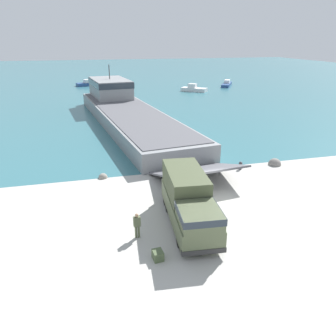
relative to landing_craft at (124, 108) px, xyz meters
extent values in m
plane|color=#B7B5AD|center=(3.43, -28.18, -1.80)|extent=(240.00, 240.00, 0.00)
cube|color=#336B75|center=(3.43, 67.64, -1.80)|extent=(240.00, 180.00, 0.01)
cube|color=gray|center=(0.44, -3.44, -0.81)|extent=(12.86, 38.31, 2.00)
cube|color=#56565B|center=(0.44, -3.44, 0.23)|extent=(12.02, 36.74, 0.08)
cube|color=gray|center=(-1.21, 9.49, 1.76)|extent=(7.00, 11.16, 3.14)
cube|color=#28333D|center=(-1.21, 9.49, 2.72)|extent=(7.18, 11.29, 0.94)
cylinder|color=#3F3F42|center=(-1.21, 9.49, 4.54)|extent=(0.16, 0.16, 2.40)
cube|color=#56565B|center=(3.20, -25.03, -0.76)|extent=(7.64, 6.83, 2.06)
cube|color=#566042|center=(0.34, -31.73, -0.77)|extent=(3.24, 8.15, 1.27)
cube|color=#566042|center=(0.11, -34.35, 0.30)|extent=(2.62, 2.90, 0.88)
cube|color=#28333D|center=(0.11, -34.35, 0.52)|extent=(2.70, 2.94, 0.44)
cube|color=#495236|center=(0.46, -30.38, 0.71)|extent=(2.88, 5.24, 1.69)
cube|color=#2D2D2D|center=(0.00, -35.61, -1.26)|extent=(2.61, 0.47, 0.32)
cylinder|color=black|center=(1.19, -34.28, -1.20)|extent=(0.46, 1.24, 1.22)
cylinder|color=black|center=(-0.95, -34.09, -1.20)|extent=(0.46, 1.24, 1.22)
cylinder|color=black|center=(1.58, -29.92, -1.20)|extent=(0.46, 1.24, 1.22)
cylinder|color=black|center=(-0.56, -29.73, -1.20)|extent=(0.46, 1.24, 1.22)
cylinder|color=black|center=(1.67, -28.82, -1.20)|extent=(0.46, 1.24, 1.22)
cylinder|color=black|center=(-0.47, -28.63, -1.20)|extent=(0.46, 1.24, 1.22)
cylinder|color=#566042|center=(-3.39, -32.49, -1.39)|extent=(0.14, 0.14, 0.83)
cylinder|color=#566042|center=(-3.21, -32.48, -1.39)|extent=(0.14, 0.14, 0.83)
cube|color=#566042|center=(-3.30, -32.49, -0.65)|extent=(0.45, 0.26, 0.65)
sphere|color=tan|center=(-3.30, -32.49, -0.21)|extent=(0.22, 0.22, 0.22)
cube|color=navy|center=(-3.97, 41.73, -1.42)|extent=(7.51, 4.34, 0.77)
cube|color=silver|center=(-4.48, 41.59, -0.60)|extent=(2.53, 2.27, 0.85)
cube|color=navy|center=(31.09, 32.12, -1.45)|extent=(5.79, 8.05, 0.72)
cube|color=silver|center=(31.40, 32.66, -0.69)|extent=(2.39, 2.80, 0.79)
cube|color=white|center=(19.68, 25.16, -1.39)|extent=(6.13, 5.59, 0.83)
cube|color=silver|center=(19.33, 25.45, -0.51)|extent=(2.42, 2.40, 0.92)
cylinder|color=#333338|center=(8.19, -23.39, -1.55)|extent=(0.30, 0.30, 0.50)
sphere|color=#333338|center=(8.19, -23.39, -1.21)|extent=(0.35, 0.35, 0.35)
cube|color=#475638|center=(-2.53, -34.98, -1.52)|extent=(0.62, 0.72, 0.56)
sphere|color=gray|center=(-4.79, -22.28, -1.80)|extent=(0.82, 0.82, 0.82)
sphere|color=gray|center=(12.06, -23.13, -1.80)|extent=(1.28, 1.28, 1.28)
camera|label=1|loc=(-5.76, -50.09, 9.94)|focal=35.00mm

